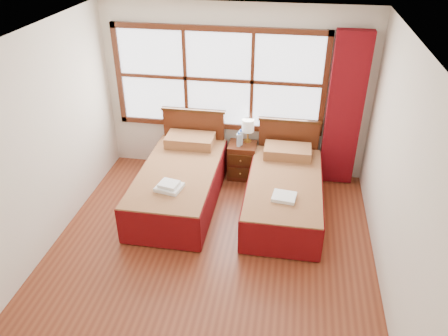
# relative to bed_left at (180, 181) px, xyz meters

# --- Properties ---
(floor) EXTENTS (4.50, 4.50, 0.00)m
(floor) POSITION_rel_bed_left_xyz_m (0.64, -1.20, -0.32)
(floor) COLOR brown
(floor) RESTS_ON ground
(ceiling) EXTENTS (4.50, 4.50, 0.00)m
(ceiling) POSITION_rel_bed_left_xyz_m (0.64, -1.20, 2.28)
(ceiling) COLOR white
(ceiling) RESTS_ON wall_back
(wall_back) EXTENTS (4.00, 0.00, 4.00)m
(wall_back) POSITION_rel_bed_left_xyz_m (0.64, 1.05, 0.98)
(wall_back) COLOR silver
(wall_back) RESTS_ON floor
(wall_left) EXTENTS (0.00, 4.50, 4.50)m
(wall_left) POSITION_rel_bed_left_xyz_m (-1.36, -1.20, 0.98)
(wall_left) COLOR silver
(wall_left) RESTS_ON floor
(wall_right) EXTENTS (0.00, 4.50, 4.50)m
(wall_right) POSITION_rel_bed_left_xyz_m (2.64, -1.20, 0.98)
(wall_right) COLOR silver
(wall_right) RESTS_ON floor
(window) EXTENTS (3.16, 0.06, 1.56)m
(window) POSITION_rel_bed_left_xyz_m (0.39, 1.02, 1.18)
(window) COLOR white
(window) RESTS_ON wall_back
(curtain) EXTENTS (0.50, 0.16, 2.30)m
(curtain) POSITION_rel_bed_left_xyz_m (2.24, 0.91, 0.85)
(curtain) COLOR maroon
(curtain) RESTS_ON wall_back
(bed_left) EXTENTS (1.06, 2.08, 1.03)m
(bed_left) POSITION_rel_bed_left_xyz_m (0.00, 0.00, 0.00)
(bed_left) COLOR #3D200C
(bed_left) RESTS_ON floor
(bed_right) EXTENTS (1.01, 2.03, 0.97)m
(bed_right) POSITION_rel_bed_left_xyz_m (1.48, 0.00, -0.02)
(bed_right) COLOR #3D200C
(bed_right) RESTS_ON floor
(nightstand) EXTENTS (0.43, 0.42, 0.57)m
(nightstand) POSITION_rel_bed_left_xyz_m (0.79, 0.80, -0.03)
(nightstand) COLOR #4F2211
(nightstand) RESTS_ON floor
(towels_left) EXTENTS (0.37, 0.34, 0.09)m
(towels_left) POSITION_rel_bed_left_xyz_m (0.01, -0.56, 0.28)
(towels_left) COLOR white
(towels_left) RESTS_ON bed_left
(towels_right) EXTENTS (0.32, 0.29, 0.05)m
(towels_right) POSITION_rel_bed_left_xyz_m (1.49, -0.48, 0.23)
(towels_right) COLOR white
(towels_right) RESTS_ON bed_right
(lamp) EXTENTS (0.19, 0.19, 0.37)m
(lamp) POSITION_rel_bed_left_xyz_m (0.85, 0.92, 0.51)
(lamp) COLOR gold
(lamp) RESTS_ON nightstand
(bottle_near) EXTENTS (0.06, 0.06, 0.23)m
(bottle_near) POSITION_rel_bed_left_xyz_m (0.74, 0.73, 0.36)
(bottle_near) COLOR #A9C2D9
(bottle_near) RESTS_ON nightstand
(bottle_far) EXTENTS (0.07, 0.07, 0.26)m
(bottle_far) POSITION_rel_bed_left_xyz_m (0.76, 0.79, 0.37)
(bottle_far) COLOR #A9C2D9
(bottle_far) RESTS_ON nightstand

